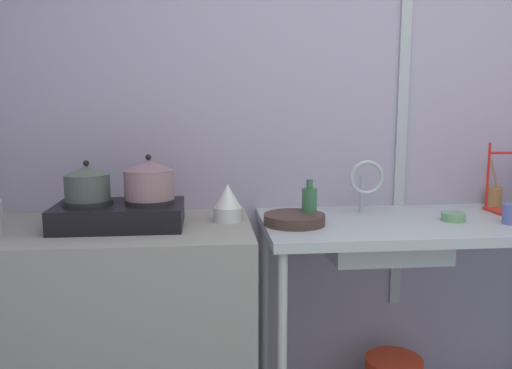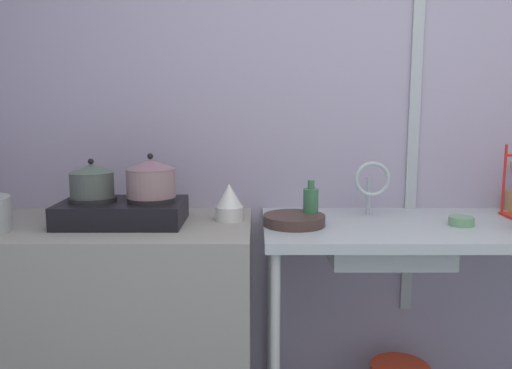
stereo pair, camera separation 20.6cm
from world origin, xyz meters
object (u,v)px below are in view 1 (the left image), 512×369
frying_pan (294,219)px  small_bowl_on_drainboard (453,217)px  cup_by_rack (511,214)px  percolator (228,203)px  sink_basin (382,239)px  bottle_by_sink (309,204)px  pot_on_left_burner (87,183)px  stove (120,214)px  faucet (366,180)px  pot_on_right_burner (149,179)px  utensil_jar (494,196)px

frying_pan → small_bowl_on_drainboard: (0.68, -0.00, -0.00)m
cup_by_rack → small_bowl_on_drainboard: (-0.21, 0.08, -0.02)m
percolator → small_bowl_on_drainboard: (0.95, -0.09, -0.06)m
sink_basin → bottle_by_sink: size_ratio=2.64×
percolator → bottle_by_sink: size_ratio=0.88×
pot_on_left_burner → bottle_by_sink: size_ratio=1.00×
stove → faucet: faucet is taller
pot_on_left_burner → sink_basin: 1.23m
small_bowl_on_drainboard → bottle_by_sink: 0.61m
pot_on_left_burner → sink_basin: size_ratio=0.38×
small_bowl_on_drainboard → pot_on_right_burner: bearing=178.4°
frying_pan → sink_basin: bearing=-0.3°
pot_on_right_burner → faucet: pot_on_right_burner is taller
pot_on_right_burner → percolator: (0.32, 0.06, -0.11)m
pot_on_left_burner → percolator: bearing=5.7°
utensil_jar → frying_pan: bearing=-163.9°
pot_on_right_burner → utensil_jar: size_ratio=0.90×
pot_on_right_burner → small_bowl_on_drainboard: pot_on_right_burner is taller
small_bowl_on_drainboard → frying_pan: bearing=179.8°
pot_on_left_burner → utensil_jar: 1.89m
sink_basin → frying_pan: (-0.37, 0.00, 0.09)m
percolator → cup_by_rack: size_ratio=1.91×
faucet → frying_pan: size_ratio=0.98×
sink_basin → faucet: (-0.03, 0.15, 0.23)m
frying_pan → bottle_by_sink: bearing=35.9°
stove → pot_on_right_burner: size_ratio=2.50×
stove → cup_by_rack: bearing=-4.1°
sink_basin → bottle_by_sink: (-0.30, 0.05, 0.15)m
stove → bottle_by_sink: size_ratio=2.83×
percolator → faucet: size_ratio=0.64×
small_bowl_on_drainboard → faucet: bearing=155.8°
percolator → small_bowl_on_drainboard: percolator is taller
percolator → bottle_by_sink: 0.34m
small_bowl_on_drainboard → bottle_by_sink: (-0.61, 0.05, 0.06)m
cup_by_rack → frying_pan: bearing=174.9°
stove → small_bowl_on_drainboard: (1.38, -0.04, -0.03)m
pot_on_right_burner → bottle_by_sink: pot_on_right_burner is taller
faucet → small_bowl_on_drainboard: size_ratio=2.46×
pot_on_right_burner → percolator: bearing=10.0°
utensil_jar → percolator: bearing=-170.9°
frying_pan → cup_by_rack: size_ratio=3.05×
stove → pot_on_left_burner: bearing=180.0°
frying_pan → stove: bearing=177.3°
faucet → small_bowl_on_drainboard: 0.39m
sink_basin → small_bowl_on_drainboard: (0.31, -0.00, 0.09)m
pot_on_left_burner → pot_on_right_burner: pot_on_right_burner is taller
small_bowl_on_drainboard → utensil_jar: 0.47m
sink_basin → small_bowl_on_drainboard: bearing=-0.1°
stove → cup_by_rack: stove is taller
faucet → bottle_by_sink: 0.30m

